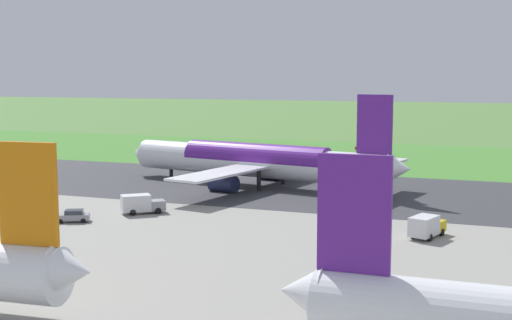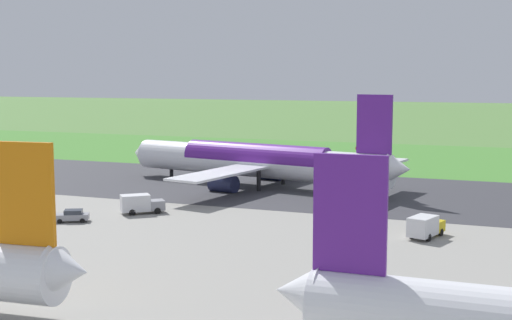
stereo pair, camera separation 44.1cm
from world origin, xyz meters
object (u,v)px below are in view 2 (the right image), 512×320
Objects in this scene: service_truck_baggage at (425,226)px; no_stopping_sign at (357,151)px; traffic_cone_orange at (324,158)px; service_car_followme at (72,216)px; airliner_main at (258,161)px; service_truck_fuel at (141,204)px.

no_stopping_sign is at bearing -71.56° from service_truck_baggage.
service_truck_baggage is at bearing 114.31° from traffic_cone_orange.
no_stopping_sign is 8.69m from traffic_cone_orange.
service_car_followme is at bearing 80.99° from traffic_cone_orange.
service_truck_baggage is at bearing 108.44° from no_stopping_sign.
no_stopping_sign is at bearing -135.62° from traffic_cone_orange.
airliner_main is 11.83× the size of service_car_followme.
airliner_main reaches higher than service_truck_fuel.
service_truck_baggage is 11.28× the size of traffic_cone_orange.
service_car_followme is 84.23m from no_stopping_sign.
service_truck_baggage is at bearing 179.06° from service_truck_fuel.
service_truck_baggage is 37.88m from service_truck_fuel.
service_car_followme is at bearing 77.50° from no_stopping_sign.
service_car_followme is 77.17m from traffic_cone_orange.
service_truck_fuel is 75.50m from no_stopping_sign.
no_stopping_sign is (-18.24, -82.23, 0.62)m from service_car_followme.
airliner_main is at bearing -108.69° from service_car_followme.
airliner_main is 41.15m from traffic_cone_orange.
airliner_main is at bearing 82.35° from no_stopping_sign.
airliner_main is 97.94× the size of traffic_cone_orange.
service_truck_fuel is at bearing -0.94° from service_truck_baggage.
service_truck_fuel is 10.69× the size of traffic_cone_orange.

